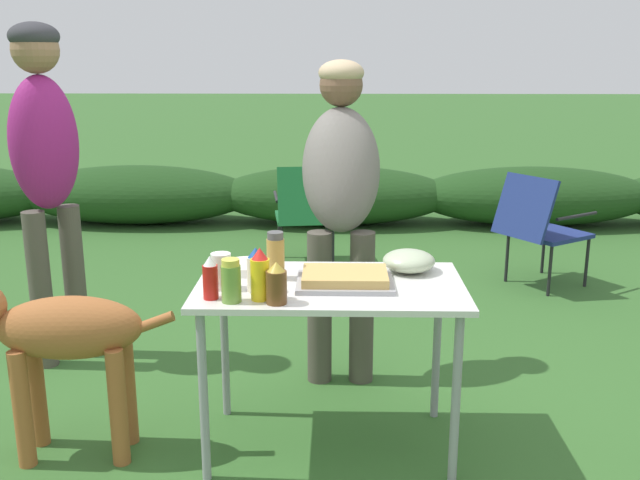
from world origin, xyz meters
The scene contains 18 objects.
ground_plane centered at (0.00, 0.00, 0.00)m, with size 60.00×60.00×0.00m, color #336028.
shrub_hedge centered at (0.00, 4.25, 0.29)m, with size 14.40×0.90×0.58m.
folding_table centered at (0.00, 0.00, 0.66)m, with size 1.10×0.64×0.74m.
food_tray centered at (0.06, -0.02, 0.77)m, with size 0.39×0.29×0.06m.
plate_stack centered at (-0.37, 0.17, 0.76)m, with size 0.22×0.22×0.04m, color white.
mixing_bowl centered at (0.34, 0.18, 0.79)m, with size 0.23×0.23×0.09m, color #ADBC99.
paper_cup_stack centered at (-0.44, -0.08, 0.81)m, with size 0.08×0.08×0.15m, color white.
mayo_bottle centered at (-0.29, -0.11, 0.83)m, with size 0.07×0.07×0.18m.
relish_jar centered at (-0.37, -0.23, 0.82)m, with size 0.08×0.08×0.17m.
mustard_bottle centered at (-0.27, -0.20, 0.84)m, with size 0.07×0.07×0.21m.
beer_bottle centered at (-0.20, -0.25, 0.82)m, with size 0.08×0.08×0.16m.
spice_jar centered at (-0.23, 0.06, 0.84)m, with size 0.07×0.07×0.20m.
ketchup_bottle centered at (-0.46, -0.20, 0.82)m, with size 0.06×0.06×0.17m.
standing_person_with_beanie centered at (0.05, 0.76, 1.01)m, with size 0.40×0.51×1.63m.
standing_person_in_red_jacket centered at (-1.49, 0.88, 1.14)m, with size 0.44×0.45×1.81m.
dog centered at (-1.12, -0.09, 0.53)m, with size 0.94×0.30×0.77m.
camp_chair_green_behind_table centered at (1.49, 2.25, 0.47)m, with size 0.75×0.71×0.83m.
camp_chair_near_hedge centered at (-0.21, 2.70, 0.47)m, with size 0.54×0.65×0.83m.
Camera 1 is at (0.02, -2.79, 1.65)m, focal length 40.00 mm.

